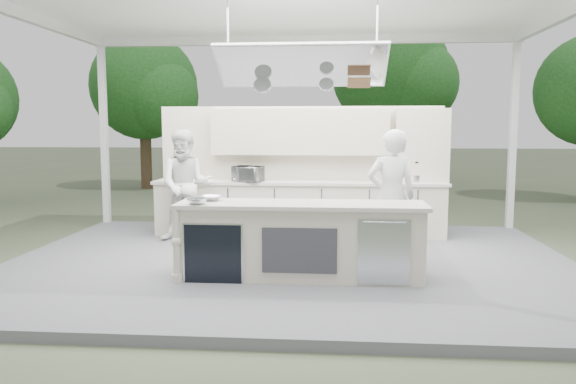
# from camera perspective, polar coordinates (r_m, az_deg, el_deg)

# --- Properties ---
(ground) EXTENTS (90.00, 90.00, 0.00)m
(ground) POSITION_cam_1_polar(r_m,az_deg,el_deg) (8.10, 0.28, -7.74)
(ground) COLOR #445238
(ground) RESTS_ON ground
(stage_deck) EXTENTS (8.00, 6.00, 0.12)m
(stage_deck) POSITION_cam_1_polar(r_m,az_deg,el_deg) (8.08, 0.28, -7.33)
(stage_deck) COLOR #58585D
(stage_deck) RESTS_ON ground
(tent) EXTENTS (8.20, 6.20, 3.86)m
(tent) POSITION_cam_1_polar(r_m,az_deg,el_deg) (8.01, 0.31, 18.89)
(tent) COLOR white
(tent) RESTS_ON ground
(demo_island) EXTENTS (3.10, 0.79, 0.95)m
(demo_island) POSITION_cam_1_polar(r_m,az_deg,el_deg) (7.07, 1.16, -4.92)
(demo_island) COLOR beige
(demo_island) RESTS_ON stage_deck
(back_counter) EXTENTS (5.08, 0.72, 0.95)m
(back_counter) POSITION_cam_1_polar(r_m,az_deg,el_deg) (9.84, 1.13, -1.61)
(back_counter) COLOR beige
(back_counter) RESTS_ON stage_deck
(back_wall_unit) EXTENTS (5.05, 0.48, 2.25)m
(back_wall_unit) POSITION_cam_1_polar(r_m,az_deg,el_deg) (9.95, 3.79, 4.12)
(back_wall_unit) COLOR beige
(back_wall_unit) RESTS_ON stage_deck
(tree_cluster) EXTENTS (19.55, 9.40, 5.85)m
(tree_cluster) POSITION_cam_1_polar(r_m,az_deg,el_deg) (17.66, 2.24, 10.81)
(tree_cluster) COLOR #443422
(tree_cluster) RESTS_ON ground
(head_chef) EXTENTS (0.72, 0.52, 1.86)m
(head_chef) POSITION_cam_1_polar(r_m,az_deg,el_deg) (7.89, 10.45, -0.47)
(head_chef) COLOR white
(head_chef) RESTS_ON stage_deck
(sous_chef) EXTENTS (1.00, 0.83, 1.85)m
(sous_chef) POSITION_cam_1_polar(r_m,az_deg,el_deg) (9.44, -10.29, 0.67)
(sous_chef) COLOR silver
(sous_chef) RESTS_ON stage_deck
(toaster_oven) EXTENTS (0.57, 0.47, 0.27)m
(toaster_oven) POSITION_cam_1_polar(r_m,az_deg,el_deg) (9.67, -4.10, 1.85)
(toaster_oven) COLOR silver
(toaster_oven) RESTS_ON back_counter
(bowl_large) EXTENTS (0.34, 0.34, 0.07)m
(bowl_large) POSITION_cam_1_polar(r_m,az_deg,el_deg) (7.26, -7.84, -0.62)
(bowl_large) COLOR silver
(bowl_large) RESTS_ON demo_island
(bowl_small) EXTENTS (0.26, 0.26, 0.08)m
(bowl_small) POSITION_cam_1_polar(r_m,az_deg,el_deg) (6.93, -9.24, -0.93)
(bowl_small) COLOR #BABDC2
(bowl_small) RESTS_ON demo_island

